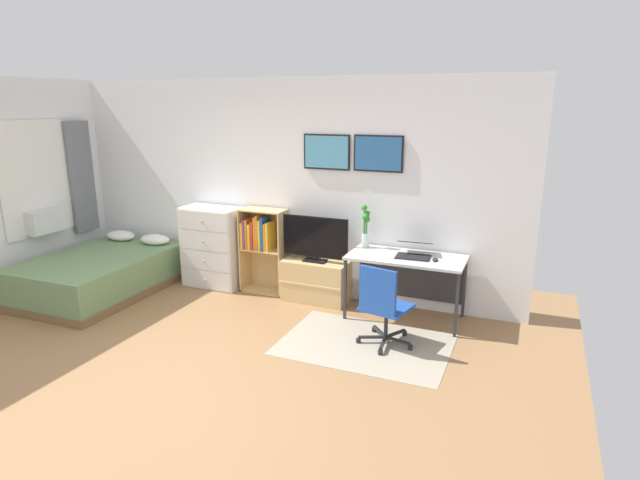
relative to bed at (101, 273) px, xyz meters
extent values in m
plane|color=#936B44|center=(2.11, -1.37, -0.25)|extent=(7.20, 7.20, 0.00)
cube|color=white|center=(2.11, 1.06, 1.10)|extent=(6.12, 0.06, 2.70)
cube|color=black|center=(2.74, 1.02, 1.57)|extent=(0.59, 0.02, 0.42)
cube|color=#4C93B7|center=(2.74, 1.00, 1.57)|extent=(0.55, 0.01, 0.38)
cube|color=black|center=(3.38, 1.02, 1.58)|extent=(0.59, 0.02, 0.42)
cube|color=#285B93|center=(3.38, 1.00, 1.58)|extent=(0.55, 0.01, 0.38)
cube|color=white|center=(-0.87, -0.07, 1.20)|extent=(0.02, 1.03, 1.48)
cube|color=silver|center=(-0.88, -0.07, 1.20)|extent=(0.01, 0.95, 1.40)
cube|color=slate|center=(-0.82, 0.63, 1.13)|extent=(0.05, 0.40, 1.54)
cube|color=silver|center=(-0.78, -0.07, 0.65)|extent=(0.20, 0.52, 0.30)
cube|color=#9E937F|center=(3.64, -0.13, -0.25)|extent=(1.70, 1.20, 0.01)
cube|color=brown|center=(0.00, -0.02, -0.20)|extent=(1.39, 2.03, 0.10)
cube|color=#6B8C5B|center=(0.00, -0.02, 0.04)|extent=(1.35, 1.99, 0.40)
ellipsoid|color=white|center=(-0.31, 0.73, 0.30)|extent=(0.44, 0.29, 0.14)
ellipsoid|color=white|center=(0.29, 0.74, 0.30)|extent=(0.44, 0.29, 0.14)
cube|color=silver|center=(1.21, 0.79, 0.28)|extent=(0.79, 0.42, 1.07)
cube|color=silver|center=(1.21, 0.58, -0.12)|extent=(0.75, 0.01, 0.24)
sphere|color=#A59E8C|center=(1.21, 0.56, -0.12)|extent=(0.03, 0.03, 0.03)
cube|color=silver|center=(1.21, 0.58, 0.15)|extent=(0.75, 0.01, 0.24)
sphere|color=#A59E8C|center=(1.21, 0.56, 0.15)|extent=(0.03, 0.03, 0.03)
cube|color=silver|center=(1.21, 0.58, 0.41)|extent=(0.75, 0.01, 0.24)
sphere|color=#A59E8C|center=(1.21, 0.56, 0.41)|extent=(0.03, 0.03, 0.03)
cube|color=silver|center=(1.21, 0.58, 0.68)|extent=(0.75, 0.01, 0.24)
sphere|color=#A59E8C|center=(1.21, 0.56, 0.68)|extent=(0.03, 0.03, 0.03)
cube|color=tan|center=(1.65, 0.85, 0.29)|extent=(0.02, 0.30, 1.09)
cube|color=tan|center=(2.22, 0.85, 0.29)|extent=(0.02, 0.30, 1.09)
cube|color=tan|center=(1.94, 0.85, -0.24)|extent=(0.59, 0.30, 0.02)
cube|color=tan|center=(1.94, 0.85, 0.31)|extent=(0.55, 0.30, 0.02)
cube|color=tan|center=(1.94, 0.85, 0.83)|extent=(0.55, 0.30, 0.02)
cube|color=tan|center=(1.94, 1.00, 0.29)|extent=(0.59, 0.01, 1.09)
cube|color=gold|center=(1.69, 0.82, 0.49)|extent=(0.03, 0.22, 0.34)
cube|color=#8C388C|center=(1.72, 0.82, 0.51)|extent=(0.03, 0.21, 0.38)
cube|color=orange|center=(1.76, 0.83, 0.51)|extent=(0.03, 0.23, 0.38)
cube|color=gold|center=(1.80, 0.81, 0.49)|extent=(0.04, 0.19, 0.33)
cube|color=red|center=(1.84, 0.81, 0.50)|extent=(0.03, 0.19, 0.36)
cube|color=orange|center=(1.88, 0.81, 0.54)|extent=(0.02, 0.19, 0.43)
cube|color=orange|center=(1.91, 0.82, 0.55)|extent=(0.03, 0.21, 0.45)
cube|color=gold|center=(1.94, 0.80, 0.52)|extent=(0.03, 0.17, 0.39)
cube|color=#1E519E|center=(1.98, 0.81, 0.54)|extent=(0.04, 0.20, 0.43)
cube|color=orange|center=(2.02, 0.82, 0.50)|extent=(0.03, 0.22, 0.35)
cube|color=gold|center=(2.05, 0.83, 0.51)|extent=(0.03, 0.22, 0.37)
cube|color=tan|center=(2.69, 0.80, 0.00)|extent=(0.81, 0.40, 0.51)
cube|color=tan|center=(2.69, 0.60, 0.00)|extent=(0.81, 0.01, 0.02)
cube|color=black|center=(2.69, 0.78, 0.27)|extent=(0.28, 0.16, 0.02)
cube|color=black|center=(2.69, 0.78, 0.31)|extent=(0.06, 0.04, 0.05)
cube|color=black|center=(2.69, 0.78, 0.57)|extent=(0.84, 0.02, 0.51)
cube|color=black|center=(2.69, 0.77, 0.57)|extent=(0.81, 0.01, 0.48)
cube|color=silver|center=(3.84, 0.69, 0.47)|extent=(1.29, 0.64, 0.03)
cube|color=#2D2D30|center=(3.22, 0.40, 0.10)|extent=(0.03, 0.03, 0.71)
cube|color=#2D2D30|center=(4.46, 0.40, 0.10)|extent=(0.03, 0.03, 0.71)
cube|color=#2D2D30|center=(3.22, 0.97, 0.10)|extent=(0.03, 0.03, 0.71)
cube|color=#2D2D30|center=(4.46, 0.97, 0.10)|extent=(0.03, 0.03, 0.71)
cube|color=#2D2D30|center=(3.84, 0.99, 0.14)|extent=(1.23, 0.02, 0.50)
cylinder|color=#232326|center=(4.10, -0.08, -0.23)|extent=(0.05, 0.05, 0.05)
cube|color=#232326|center=(3.96, -0.05, -0.19)|extent=(0.28, 0.09, 0.02)
cylinder|color=#232326|center=(3.96, 0.22, -0.23)|extent=(0.05, 0.05, 0.05)
cube|color=#232326|center=(3.89, 0.10, -0.19)|extent=(0.17, 0.26, 0.02)
cylinder|color=#232326|center=(3.64, 0.19, -0.23)|extent=(0.05, 0.05, 0.05)
cube|color=#232326|center=(3.73, 0.08, -0.19)|extent=(0.21, 0.23, 0.02)
cylinder|color=#232326|center=(3.57, -0.13, -0.23)|extent=(0.05, 0.05, 0.05)
cube|color=#232326|center=(3.69, -0.08, -0.19)|extent=(0.27, 0.14, 0.02)
cylinder|color=#232326|center=(3.85, -0.30, -0.23)|extent=(0.05, 0.05, 0.05)
cube|color=#232326|center=(3.84, -0.16, -0.19)|extent=(0.06, 0.28, 0.02)
cylinder|color=#232326|center=(3.82, -0.02, -0.02)|extent=(0.04, 0.04, 0.30)
cube|color=#1E479E|center=(3.82, -0.02, 0.14)|extent=(0.52, 0.52, 0.03)
cube|color=#1E479E|center=(3.78, -0.22, 0.38)|extent=(0.39, 0.12, 0.45)
cube|color=black|center=(3.92, 0.67, 0.49)|extent=(0.39, 0.28, 0.01)
cube|color=black|center=(3.92, 0.67, 0.50)|extent=(0.37, 0.25, 0.00)
cube|color=black|center=(3.91, 0.83, 0.62)|extent=(0.39, 0.26, 0.07)
cube|color=black|center=(3.91, 0.82, 0.62)|extent=(0.37, 0.24, 0.06)
ellipsoid|color=#262628|center=(4.17, 0.63, 0.50)|extent=(0.06, 0.10, 0.03)
cylinder|color=silver|center=(3.30, 0.87, 0.57)|extent=(0.09, 0.09, 0.16)
cylinder|color=#3D8438|center=(3.31, 0.87, 0.71)|extent=(0.01, 0.01, 0.36)
sphere|color=#308B2C|center=(3.31, 0.87, 0.89)|extent=(0.07, 0.07, 0.07)
cylinder|color=#3D8438|center=(3.30, 0.89, 0.68)|extent=(0.01, 0.01, 0.28)
sphere|color=#308B2C|center=(3.30, 0.89, 0.82)|extent=(0.07, 0.07, 0.07)
cylinder|color=#3D8438|center=(3.28, 0.88, 0.69)|extent=(0.01, 0.01, 0.32)
sphere|color=#308B2C|center=(3.28, 0.88, 0.85)|extent=(0.07, 0.07, 0.07)
cylinder|color=#3D8438|center=(3.28, 0.86, 0.75)|extent=(0.01, 0.01, 0.43)
sphere|color=#308B2C|center=(3.28, 0.86, 0.96)|extent=(0.07, 0.07, 0.07)
cylinder|color=#3D8438|center=(3.31, 0.85, 0.70)|extent=(0.01, 0.01, 0.33)
sphere|color=#308B2C|center=(3.31, 0.85, 0.87)|extent=(0.07, 0.07, 0.07)
camera|label=1|loc=(5.11, -4.84, 2.16)|focal=29.40mm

